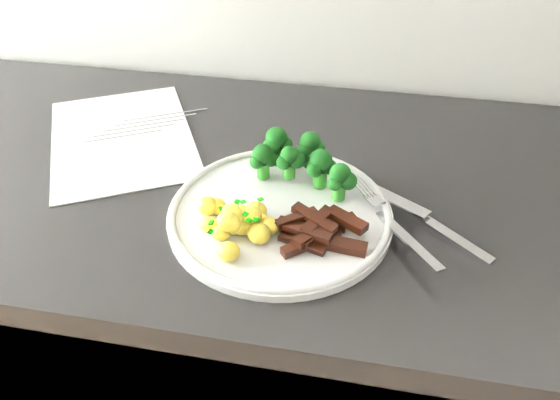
% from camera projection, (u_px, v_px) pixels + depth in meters
% --- Properties ---
extents(counter, '(2.46, 0.62, 0.92)m').
position_uv_depth(counter, '(266.00, 360.00, 1.09)').
color(counter, black).
rests_on(counter, ground).
extents(recipe_paper, '(0.35, 0.39, 0.00)m').
position_uv_depth(recipe_paper, '(122.00, 137.00, 0.89)').
color(recipe_paper, white).
rests_on(recipe_paper, counter).
extents(plate, '(0.30, 0.30, 0.02)m').
position_uv_depth(plate, '(280.00, 212.00, 0.72)').
color(plate, silver).
rests_on(plate, counter).
extents(broccoli, '(0.15, 0.10, 0.07)m').
position_uv_depth(broccoli, '(300.00, 158.00, 0.75)').
color(broccoli, '#1F5F17').
rests_on(broccoli, plate).
extents(potatoes, '(0.12, 0.11, 0.04)m').
position_uv_depth(potatoes, '(238.00, 221.00, 0.68)').
color(potatoes, '#FFE555').
rests_on(potatoes, plate).
extents(beef_strips, '(0.12, 0.10, 0.03)m').
position_uv_depth(beef_strips, '(318.00, 230.00, 0.67)').
color(beef_strips, black).
rests_on(beef_strips, plate).
extents(fork, '(0.12, 0.17, 0.02)m').
position_uv_depth(fork, '(396.00, 225.00, 0.68)').
color(fork, '#BABABF').
rests_on(fork, plate).
extents(knife, '(0.19, 0.15, 0.02)m').
position_uv_depth(knife, '(435.00, 227.00, 0.70)').
color(knife, '#BABABF').
rests_on(knife, plate).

